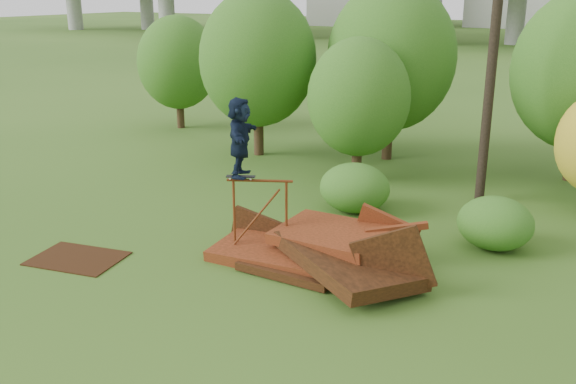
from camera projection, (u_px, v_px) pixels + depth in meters
The scene contains 13 objects.
ground at pixel (272, 297), 13.19m from camera, with size 240.00×240.00×0.00m, color #2D5116.
scrap_pile at pixel (321, 251), 14.57m from camera, with size 5.56×3.38×1.84m.
grind_rail at pixel (260, 206), 14.96m from camera, with size 1.41×0.72×1.87m.
skateboard at pixel (241, 177), 14.78m from camera, with size 0.68×0.45×0.07m.
skater at pixel (240, 137), 14.50m from camera, with size 1.69×0.54×1.82m, color black.
flat_plate at pixel (77, 258), 15.05m from camera, with size 2.06×1.47×0.03m, color black.
tree_0 at pixel (258, 59), 23.41m from camera, with size 4.30×4.30×6.07m.
tree_1 at pixel (391, 57), 22.76m from camera, with size 4.57×4.57×6.36m.
tree_2 at pixel (359, 97), 20.42m from camera, with size 3.30×3.30×4.65m.
tree_6 at pixel (178, 63), 28.31m from camera, with size 3.56×3.56×4.98m.
shrub_left at pixel (355, 188), 18.08m from camera, with size 2.01×1.86×1.39m, color #245516.
shrub_right at pixel (495, 223), 15.50m from camera, with size 1.83×1.68×1.30m, color #245516.
utility_pole at pixel (497, 11), 17.54m from camera, with size 1.40×0.28×10.81m.
Camera 1 is at (6.29, -10.11, 6.08)m, focal length 40.00 mm.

